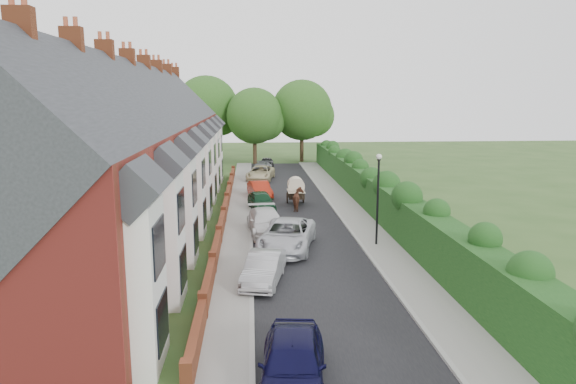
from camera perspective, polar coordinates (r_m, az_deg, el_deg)
The scene contains 24 objects.
ground at distance 24.76m, azimuth 4.26°, elevation -8.81°, with size 140.00×140.00×0.00m, color #2D4C1E.
road at distance 35.20m, azimuth 0.85°, elevation -2.89°, with size 6.00×58.00×0.02m, color black.
pavement_hedge_side at distance 35.77m, azimuth 7.41°, elevation -2.68°, with size 2.20×58.00×0.12m, color gray.
pavement_house_side at distance 35.07m, azimuth -5.44°, elevation -2.91°, with size 1.70×58.00×0.12m, color gray.
kerb_hedge_side at distance 35.57m, azimuth 5.75°, elevation -2.71°, with size 0.18×58.00×0.13m, color #9B9B96.
kerb_house_side at distance 35.05m, azimuth -4.13°, elevation -2.88°, with size 0.18×58.00×0.13m, color #9B9B96.
hedge at distance 35.85m, azimuth 10.29°, elevation -0.21°, with size 2.10×58.00×2.85m.
terrace_row at distance 34.09m, azimuth -16.65°, elevation 3.85°, with size 9.05×40.50×11.50m.
garden_wall_row at distance 34.04m, azimuth -7.17°, elevation -2.66°, with size 0.35×40.35×1.10m.
lamppost at distance 28.39m, azimuth 9.97°, elevation 0.46°, with size 0.32×0.32×5.16m.
tree_far_left at distance 63.23m, azimuth -3.43°, elevation 8.29°, with size 7.14×6.80×9.29m.
tree_far_right at distance 65.56m, azimuth 1.89°, elevation 8.91°, with size 7.98×7.60×10.31m.
tree_far_back at distance 66.39m, azimuth -8.67°, elevation 9.08°, with size 8.40×8.00×10.82m.
car_navy at distance 15.26m, azimuth 0.52°, elevation -18.49°, with size 1.86×4.63×1.58m, color black.
car_silver_a at distance 23.08m, azimuth -2.72°, elevation -8.47°, with size 1.44×4.12×1.36m, color #A5A4A9.
car_silver_b at distance 27.88m, azimuth -0.10°, elevation -4.83°, with size 2.65×5.75×1.60m, color silver.
car_white at distance 31.02m, azimuth -2.43°, elevation -3.37°, with size 2.05×5.05×1.47m, color silver.
car_green at distance 37.46m, azimuth -2.99°, elevation -1.01°, with size 1.64×4.08×1.39m, color #10361D.
car_red at distance 42.06m, azimuth -3.15°, elevation 0.25°, with size 1.44×4.14×1.36m, color #9D2211.
car_beige at distance 51.06m, azimuth -3.07°, elevation 2.11°, with size 2.34×5.08×1.41m, color beige.
car_grey at distance 53.04m, azimuth -2.95°, elevation 2.45°, with size 2.03×4.99×1.45m, color #5C5E64.
car_black at distance 59.31m, azimuth -2.42°, elevation 3.23°, with size 1.50×3.73×1.27m, color black.
horse at distance 37.35m, azimuth 1.16°, elevation -0.84°, with size 0.88×1.93×1.63m, color #572F1F.
horse_cart at distance 39.31m, azimuth 0.89°, elevation 0.34°, with size 1.34×2.96×2.14m.
Camera 1 is at (-3.51, -23.10, 8.20)m, focal length 32.00 mm.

